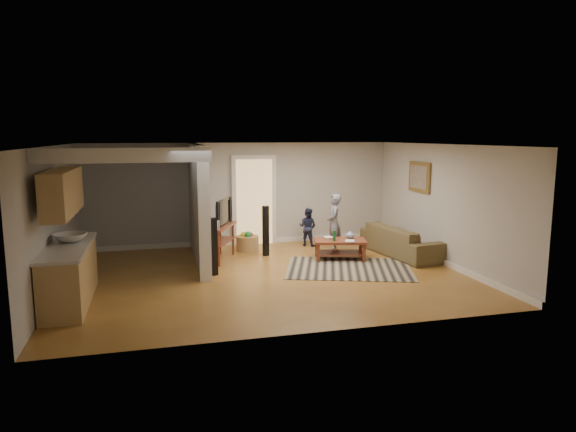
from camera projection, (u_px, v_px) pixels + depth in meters
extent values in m
plane|color=brown|center=(268.00, 275.00, 9.91)|extent=(7.50, 7.50, 0.00)
cube|color=#ABA8A4|center=(242.00, 194.00, 12.59)|extent=(7.50, 0.04, 2.50)
cube|color=#ABA8A4|center=(54.00, 220.00, 8.79)|extent=(0.04, 6.00, 2.50)
cube|color=#ABA8A4|center=(444.00, 205.00, 10.65)|extent=(0.04, 6.00, 2.50)
cube|color=white|center=(267.00, 145.00, 9.52)|extent=(7.50, 6.00, 0.04)
cube|color=#ABA8A4|center=(197.00, 204.00, 10.81)|extent=(0.15, 3.10, 2.50)
cube|color=white|center=(204.00, 215.00, 9.32)|extent=(0.22, 0.10, 2.50)
cube|color=white|center=(242.00, 242.00, 12.74)|extent=(7.50, 0.04, 0.12)
cube|color=white|center=(440.00, 261.00, 10.83)|extent=(0.04, 6.00, 0.12)
cube|color=#D8B272|center=(254.00, 202.00, 12.63)|extent=(0.90, 0.06, 2.10)
cube|color=tan|center=(70.00, 276.00, 8.23)|extent=(0.60, 2.20, 0.90)
cube|color=beige|center=(68.00, 247.00, 8.15)|extent=(0.64, 2.24, 0.05)
cube|color=tan|center=(63.00, 192.00, 8.01)|extent=(0.35, 2.00, 0.70)
imported|color=silver|center=(71.00, 242.00, 8.44)|extent=(0.54, 0.54, 0.19)
cube|color=#2F2114|center=(204.00, 178.00, 10.11)|extent=(0.03, 0.40, 0.34)
cube|color=#2F2114|center=(201.00, 176.00, 10.59)|extent=(0.03, 0.40, 0.34)
cube|color=#2F2114|center=(199.00, 174.00, 11.07)|extent=(0.03, 0.40, 0.34)
cube|color=brown|center=(419.00, 177.00, 11.51)|extent=(0.04, 0.90, 0.68)
cube|color=black|center=(349.00, 268.00, 10.41)|extent=(2.96, 2.55, 0.01)
imported|color=#4E3D27|center=(402.00, 255.00, 11.60)|extent=(1.18, 2.37, 0.66)
cube|color=#5E2716|center=(340.00, 241.00, 11.16)|extent=(1.23, 0.89, 0.06)
cube|color=silver|center=(340.00, 241.00, 11.15)|extent=(0.77, 0.54, 0.02)
cube|color=#5E2716|center=(340.00, 253.00, 11.20)|extent=(1.12, 0.78, 0.03)
cube|color=#5E2716|center=(318.00, 253.00, 10.93)|extent=(0.08, 0.08, 0.41)
cube|color=#5E2716|center=(364.00, 253.00, 10.94)|extent=(0.08, 0.08, 0.41)
cube|color=#5E2716|center=(317.00, 247.00, 11.44)|extent=(0.08, 0.08, 0.41)
cube|color=#5E2716|center=(360.00, 247.00, 11.45)|extent=(0.08, 0.08, 0.41)
imported|color=navy|center=(350.00, 239.00, 11.26)|extent=(0.23, 0.23, 0.19)
cylinder|color=#12511F|center=(334.00, 236.00, 11.00)|extent=(0.06, 0.06, 0.22)
imported|color=#998C4C|center=(324.00, 238.00, 11.31)|extent=(0.19, 0.25, 0.02)
imported|color=#66594C|center=(345.00, 241.00, 10.97)|extent=(0.29, 0.33, 0.02)
cube|color=#5E2716|center=(219.00, 226.00, 11.01)|extent=(0.93, 1.30, 0.05)
cube|color=#5E2716|center=(219.00, 242.00, 11.07)|extent=(0.84, 1.19, 0.03)
cylinder|color=#5E2716|center=(205.00, 248.00, 10.58)|extent=(0.05, 0.05, 0.76)
cylinder|color=#5E2716|center=(220.00, 238.00, 11.61)|extent=(0.05, 0.05, 0.76)
cylinder|color=#5E2716|center=(219.00, 249.00, 10.53)|extent=(0.05, 0.05, 0.76)
cylinder|color=#5E2716|center=(233.00, 238.00, 11.56)|extent=(0.05, 0.05, 0.76)
imported|color=black|center=(220.00, 225.00, 11.01)|extent=(0.53, 0.95, 0.57)
cylinder|color=white|center=(217.00, 225.00, 10.53)|extent=(0.10, 0.10, 0.18)
cube|color=black|center=(214.00, 247.00, 9.86)|extent=(0.15, 0.15, 1.13)
cube|color=black|center=(266.00, 231.00, 11.46)|extent=(0.15, 0.15, 1.13)
cylinder|color=olive|center=(247.00, 243.00, 12.03)|extent=(0.53, 0.53, 0.34)
sphere|color=red|center=(250.00, 236.00, 12.06)|extent=(0.16, 0.16, 0.16)
sphere|color=yellow|center=(244.00, 235.00, 12.00)|extent=(0.16, 0.16, 0.16)
sphere|color=#238F3E|center=(248.00, 235.00, 11.93)|extent=(0.16, 0.16, 0.16)
imported|color=slate|center=(334.00, 252.00, 11.87)|extent=(0.46, 0.57, 1.36)
imported|color=#1D223D|center=(308.00, 246.00, 12.59)|extent=(0.57, 0.56, 0.93)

